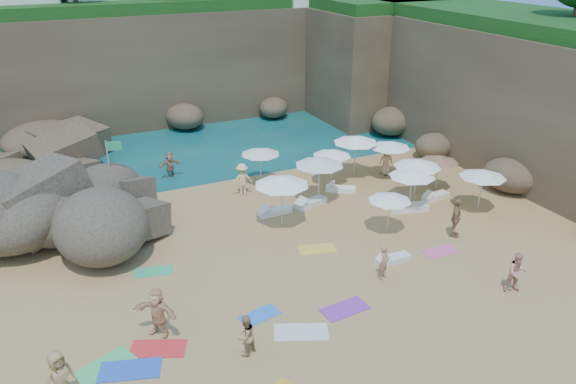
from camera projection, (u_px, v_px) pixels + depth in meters
name	position (u px, v px, depth m)	size (l,w,h in m)	color
ground	(275.00, 271.00, 23.40)	(120.00, 120.00, 0.00)	tan
seawater	(133.00, 101.00, 48.14)	(120.00, 120.00, 0.00)	#0C4751
cliff_back	(166.00, 63.00, 43.17)	(44.00, 8.00, 8.00)	brown
cliff_right	(495.00, 88.00, 35.78)	(8.00, 30.00, 8.00)	brown
cliff_corner	(366.00, 58.00, 44.90)	(10.00, 12.00, 8.00)	brown
rock_outcrop	(55.00, 241.00, 25.70)	(8.54, 6.40, 3.41)	brown
flag_pole	(112.00, 168.00, 27.23)	(0.76, 0.18, 3.91)	silver
parasol_0	(282.00, 181.00, 26.26)	(2.63, 2.63, 2.49)	silver
parasol_1	(390.00, 145.00, 31.82)	(2.32, 2.32, 2.19)	silver
parasol_2	(260.00, 151.00, 31.09)	(2.20, 2.20, 2.08)	silver
parasol_3	(332.00, 153.00, 30.96)	(2.17, 2.17, 2.05)	silver
parasol_4	(418.00, 163.00, 28.83)	(2.44, 2.44, 2.31)	silver
parasol_5	(319.00, 162.00, 28.80)	(2.55, 2.55, 2.41)	silver
parasol_6	(439.00, 159.00, 30.26)	(2.10, 2.10, 1.99)	silver
parasol_7	(356.00, 139.00, 31.94)	(2.59, 2.59, 2.45)	silver
parasol_8	(412.00, 173.00, 27.86)	(2.33, 2.33, 2.21)	silver
parasol_9	(390.00, 198.00, 25.86)	(2.02, 2.02, 1.91)	silver
parasol_11	(483.00, 174.00, 27.85)	(2.30, 2.30, 2.18)	silver
lounger_0	(310.00, 203.00, 29.11)	(1.84, 0.61, 0.29)	silver
lounger_1	(275.00, 212.00, 28.21)	(1.70, 0.57, 0.26)	white
lounger_2	(436.00, 196.00, 29.89)	(1.63, 0.54, 0.25)	white
lounger_3	(408.00, 208.00, 28.57)	(2.02, 0.67, 0.31)	white
lounger_4	(341.00, 189.00, 30.79)	(1.63, 0.54, 0.25)	white
lounger_5	(393.00, 259.00, 24.02)	(1.57, 0.52, 0.24)	silver
towel_0	(130.00, 370.00, 17.96)	(1.93, 0.97, 0.03)	blue
towel_3	(105.00, 366.00, 18.10)	(1.87, 0.93, 0.03)	#35BC5A
towel_5	(301.00, 332.00, 19.70)	(1.90, 0.95, 0.03)	silver
towel_6	(345.00, 309.00, 20.93)	(1.78, 0.89, 0.03)	purple
towel_7	(158.00, 349.00, 18.89)	(1.84, 0.92, 0.03)	red
towel_8	(260.00, 315.00, 20.57)	(1.48, 0.74, 0.03)	blue
towel_9	(441.00, 252.00, 24.81)	(1.51, 0.76, 0.03)	#DE568E
towel_11	(154.00, 271.00, 23.32)	(1.53, 0.77, 0.03)	#31AB6C
towel_12	(317.00, 249.00, 25.01)	(1.67, 0.83, 0.03)	gold
person_stand_1	(246.00, 336.00, 18.38)	(0.73, 0.57, 1.49)	#A47D52
person_stand_2	(242.00, 179.00, 30.05)	(1.16, 0.48, 1.79)	#F9CB8D
person_stand_3	(456.00, 218.00, 25.75)	(1.10, 0.46, 1.88)	#9B6E4D
person_stand_4	(386.00, 162.00, 32.67)	(0.80, 0.44, 1.64)	tan
person_stand_5	(170.00, 165.00, 32.38)	(1.41, 0.40, 1.52)	tan
person_lie_3	(159.00, 329.00, 19.51)	(1.70, 1.83, 0.49)	tan
person_lie_4	(383.00, 274.00, 22.81)	(0.53, 1.45, 0.35)	#A77653
person_lie_5	(515.00, 284.00, 21.89)	(0.81, 1.66, 0.63)	tan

